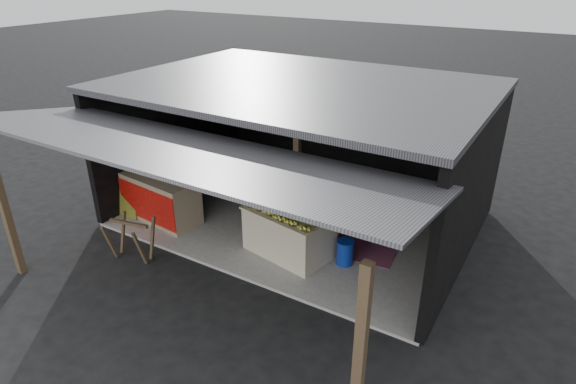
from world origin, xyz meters
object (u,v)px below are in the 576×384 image
Objects in this scene: banana_table at (289,232)px; sawhorse at (131,236)px; plastic_chair at (384,214)px; neighbor_stall at (161,196)px; white_crate at (314,215)px; water_barrel at (345,253)px.

sawhorse is at bearing -136.03° from banana_table.
sawhorse is at bearing -157.99° from plastic_chair.
banana_table is at bearing 10.30° from neighbor_stall.
plastic_chair is (1.23, 0.64, 0.08)m from white_crate.
sawhorse is at bearing -61.54° from neighbor_stall.
water_barrel is (4.14, 0.45, -0.31)m from neighbor_stall.
white_crate is 2.13× the size of water_barrel.
neighbor_stall is 4.72m from plastic_chair.
banana_table is 1.12m from water_barrel.
white_crate is 1.39m from plastic_chair.
neighbor_stall reaches higher than banana_table.
neighbor_stall is (-3.18, -1.03, 0.05)m from white_crate.
plastic_chair is at bearing 27.21° from sawhorse.
neighbor_stall is 1.53m from sawhorse.
banana_table is at bearing -169.18° from water_barrel.
neighbor_stall is at bearing -165.26° from banana_table.
water_barrel is at bearing -119.19° from plastic_chair.
plastic_chair reaches higher than sawhorse.
banana_table is 2.13× the size of sawhorse.
neighbor_stall is (-3.06, -0.24, 0.08)m from banana_table.
white_crate reaches higher than banana_table.
neighbor_stall is 2.16× the size of sawhorse.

